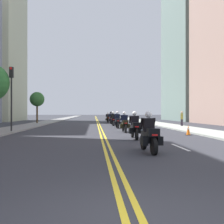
# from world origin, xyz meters

# --- Properties ---
(ground_plane) EXTENTS (264.00, 264.00, 0.00)m
(ground_plane) POSITION_xyz_m (0.00, 48.00, 0.00)
(ground_plane) COLOR #2F3036
(sidewalk_left) EXTENTS (2.84, 144.00, 0.12)m
(sidewalk_left) POSITION_xyz_m (-7.82, 48.00, 0.06)
(sidewalk_left) COLOR gray
(sidewalk_left) RESTS_ON ground
(sidewalk_right) EXTENTS (2.84, 144.00, 0.12)m
(sidewalk_right) POSITION_xyz_m (7.82, 48.00, 0.06)
(sidewalk_right) COLOR #9FA59A
(sidewalk_right) RESTS_ON ground
(centreline_yellow_inner) EXTENTS (0.12, 132.00, 0.01)m
(centreline_yellow_inner) POSITION_xyz_m (-0.12, 48.00, 0.00)
(centreline_yellow_inner) COLOR yellow
(centreline_yellow_inner) RESTS_ON ground
(centreline_yellow_outer) EXTENTS (0.12, 132.00, 0.01)m
(centreline_yellow_outer) POSITION_xyz_m (0.12, 48.00, 0.00)
(centreline_yellow_outer) COLOR yellow
(centreline_yellow_outer) RESTS_ON ground
(lane_dashes_white) EXTENTS (0.14, 56.40, 0.01)m
(lane_dashes_white) POSITION_xyz_m (3.20, 29.00, 0.00)
(lane_dashes_white) COLOR silver
(lane_dashes_white) RESTS_ON ground
(building_left_2) EXTENTS (6.18, 12.01, 25.15)m
(building_left_2) POSITION_xyz_m (-17.24, 45.96, 12.58)
(building_left_2) COLOR #A7AB8C
(building_left_2) RESTS_ON ground
(building_right_2) EXTENTS (7.03, 15.84, 29.63)m
(building_right_2) POSITION_xyz_m (17.66, 46.61, 14.82)
(building_right_2) COLOR gray
(building_right_2) RESTS_ON ground
(motorcycle_0) EXTENTS (0.78, 2.13, 1.57)m
(motorcycle_0) POSITION_xyz_m (1.53, 6.54, 0.64)
(motorcycle_0) COLOR black
(motorcycle_0) RESTS_ON ground
(motorcycle_1) EXTENTS (0.76, 2.22, 1.60)m
(motorcycle_1) POSITION_xyz_m (1.77, 11.78, 0.65)
(motorcycle_1) COLOR black
(motorcycle_1) RESTS_ON ground
(motorcycle_2) EXTENTS (0.77, 2.21, 1.61)m
(motorcycle_2) POSITION_xyz_m (1.77, 16.98, 0.66)
(motorcycle_2) COLOR black
(motorcycle_2) RESTS_ON ground
(motorcycle_3) EXTENTS (0.77, 2.19, 1.66)m
(motorcycle_3) POSITION_xyz_m (1.70, 22.52, 0.66)
(motorcycle_3) COLOR black
(motorcycle_3) RESTS_ON ground
(motorcycle_4) EXTENTS (0.77, 2.22, 1.65)m
(motorcycle_4) POSITION_xyz_m (1.64, 27.49, 0.65)
(motorcycle_4) COLOR black
(motorcycle_4) RESTS_ON ground
(motorcycle_5) EXTENTS (0.77, 2.25, 1.67)m
(motorcycle_5) POSITION_xyz_m (1.67, 32.06, 0.67)
(motorcycle_5) COLOR black
(motorcycle_5) RESTS_ON ground
(motorcycle_6) EXTENTS (0.78, 2.18, 1.56)m
(motorcycle_6) POSITION_xyz_m (1.52, 37.30, 0.65)
(motorcycle_6) COLOR black
(motorcycle_6) RESTS_ON ground
(traffic_cone_0) EXTENTS (0.33, 0.33, 0.68)m
(traffic_cone_0) POSITION_xyz_m (5.76, 14.10, 0.34)
(traffic_cone_0) COLOR black
(traffic_cone_0) RESTS_ON ground
(traffic_light_near) EXTENTS (0.28, 0.38, 4.96)m
(traffic_light_near) POSITION_xyz_m (-6.79, 17.11, 3.42)
(traffic_light_near) COLOR black
(traffic_light_near) RESTS_ON ground
(pedestrian_0) EXTENTS (0.35, 0.42, 1.68)m
(pedestrian_0) POSITION_xyz_m (8.66, 24.09, 0.87)
(pedestrian_0) COLOR #292331
(pedestrian_0) RESTS_ON ground
(street_tree_1) EXTENTS (1.97, 1.97, 4.34)m
(street_tree_1) POSITION_xyz_m (-8.34, 33.52, 3.31)
(street_tree_1) COLOR #4C3A23
(street_tree_1) RESTS_ON ground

